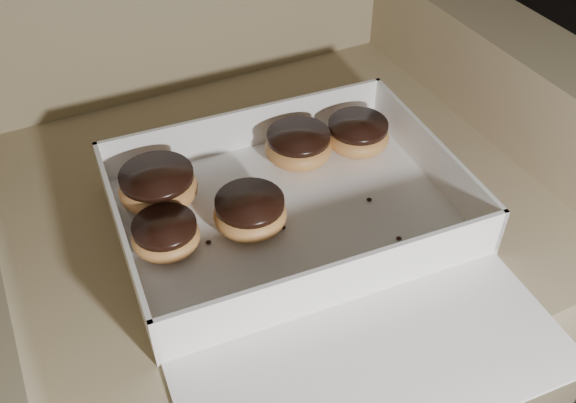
# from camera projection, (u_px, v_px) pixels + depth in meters

# --- Properties ---
(armchair) EXTENTS (0.92, 0.78, 0.97)m
(armchair) POSITION_uv_depth(u_px,v_px,m) (253.00, 219.00, 1.02)
(armchair) COLOR #8C7859
(armchair) RESTS_ON floor
(bakery_box) EXTENTS (0.46, 0.53, 0.07)m
(bakery_box) POSITION_uv_depth(u_px,v_px,m) (304.00, 231.00, 0.80)
(bakery_box) COLOR white
(bakery_box) RESTS_ON armchair
(donut_a) EXTENTS (0.10, 0.10, 0.05)m
(donut_a) POSITION_uv_depth(u_px,v_px,m) (298.00, 146.00, 0.90)
(donut_a) COLOR #C68745
(donut_a) RESTS_ON bakery_box
(donut_b) EXTENTS (0.10, 0.10, 0.05)m
(donut_b) POSITION_uv_depth(u_px,v_px,m) (158.00, 187.00, 0.83)
(donut_b) COLOR #C68745
(donut_b) RESTS_ON bakery_box
(donut_c) EXTENTS (0.09, 0.09, 0.05)m
(donut_c) POSITION_uv_depth(u_px,v_px,m) (250.00, 212.00, 0.80)
(donut_c) COLOR #C68745
(donut_c) RESTS_ON bakery_box
(donut_d) EXTENTS (0.09, 0.09, 0.05)m
(donut_d) POSITION_uv_depth(u_px,v_px,m) (357.00, 135.00, 0.92)
(donut_d) COLOR #C68745
(donut_d) RESTS_ON bakery_box
(donut_e) EXTENTS (0.08, 0.08, 0.04)m
(donut_e) POSITION_uv_depth(u_px,v_px,m) (166.00, 235.00, 0.77)
(donut_e) COLOR #C68745
(donut_e) RESTS_ON bakery_box
(crumb_a) EXTENTS (0.01, 0.01, 0.00)m
(crumb_a) POSITION_uv_depth(u_px,v_px,m) (369.00, 200.00, 0.85)
(crumb_a) COLOR black
(crumb_a) RESTS_ON bakery_box
(crumb_b) EXTENTS (0.01, 0.01, 0.00)m
(crumb_b) POSITION_uv_depth(u_px,v_px,m) (208.00, 242.00, 0.79)
(crumb_b) COLOR black
(crumb_b) RESTS_ON bakery_box
(crumb_c) EXTENTS (0.01, 0.01, 0.00)m
(crumb_c) POSITION_uv_depth(u_px,v_px,m) (283.00, 227.00, 0.81)
(crumb_c) COLOR black
(crumb_c) RESTS_ON bakery_box
(crumb_d) EXTENTS (0.01, 0.01, 0.00)m
(crumb_d) POSITION_uv_depth(u_px,v_px,m) (399.00, 238.00, 0.80)
(crumb_d) COLOR black
(crumb_d) RESTS_ON bakery_box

